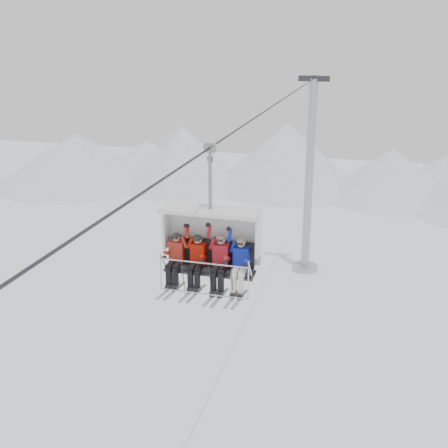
% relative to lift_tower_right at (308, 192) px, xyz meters
% --- Properties ---
extents(ridgeline, '(72.00, 21.00, 7.00)m').
position_rel_lift_tower_right_xyz_m(ridgeline, '(-1.58, 20.05, -2.94)').
color(ridgeline, white).
rests_on(ridgeline, ground).
extents(lift_tower_right, '(2.00, 1.80, 13.48)m').
position_rel_lift_tower_right_xyz_m(lift_tower_right, '(0.00, 0.00, 0.00)').
color(lift_tower_right, '#A2A4A9').
rests_on(lift_tower_right, ground).
extents(haul_cable, '(0.06, 50.00, 0.06)m').
position_rel_lift_tower_right_xyz_m(haul_cable, '(0.00, -22.00, 7.52)').
color(haul_cable, '#2D2C31').
rests_on(haul_cable, lift_tower_left).
extents(chairlift_carrier, '(2.69, 1.17, 3.98)m').
position_rel_lift_tower_right_xyz_m(chairlift_carrier, '(0.00, -23.26, 4.96)').
color(chairlift_carrier, black).
rests_on(chairlift_carrier, haul_cable).
extents(skier_far_left, '(0.41, 1.69, 1.62)m').
position_rel_lift_tower_right_xyz_m(skier_far_left, '(-0.97, -23.58, 4.43)').
color(skier_far_left, '#B72C1C').
rests_on(skier_far_left, chairlift_carrier).
extents(skier_center_left, '(0.41, 1.69, 1.63)m').
position_rel_lift_tower_right_xyz_m(skier_center_left, '(-0.34, -23.58, 4.43)').
color(skier_center_left, '#B71506').
rests_on(skier_center_left, chairlift_carrier).
extents(skier_center_right, '(0.44, 1.69, 1.72)m').
position_rel_lift_tower_right_xyz_m(skier_center_right, '(0.32, -23.57, 4.46)').
color(skier_center_right, '#AC1923').
rests_on(skier_center_right, chairlift_carrier).
extents(skier_far_right, '(0.42, 1.69, 1.65)m').
position_rel_lift_tower_right_xyz_m(skier_far_right, '(0.88, -23.57, 4.44)').
color(skier_far_right, '#1324AF').
rests_on(skier_far_right, chairlift_carrier).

